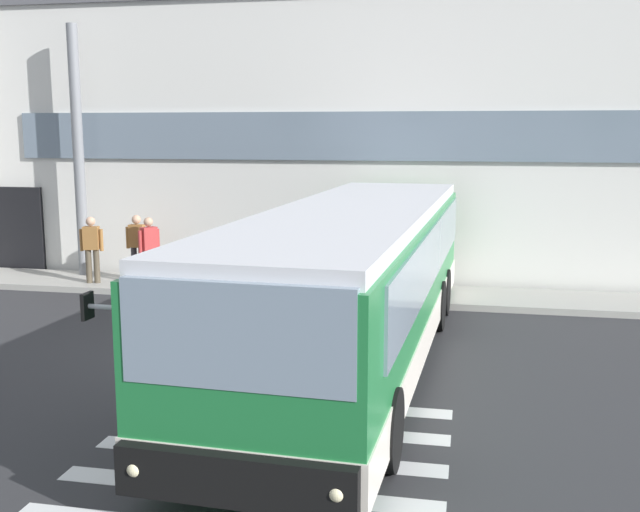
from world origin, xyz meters
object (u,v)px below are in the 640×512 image
entry_support_column (78,152)px  passenger_by_doorway (137,244)px  passenger_at_curb_edge (149,247)px  passenger_near_column (92,246)px  bus_main_foreground (354,287)px

entry_support_column → passenger_by_doorway: (1.75, -0.44, -2.30)m
passenger_at_curb_edge → passenger_near_column: bearing=-173.3°
entry_support_column → passenger_near_column: (0.80, -1.02, -2.30)m
passenger_near_column → passenger_by_doorway: bearing=31.4°
entry_support_column → bus_main_foreground: size_ratio=0.55×
passenger_near_column → passenger_by_doorway: (0.95, 0.58, 0.00)m
passenger_near_column → passenger_by_doorway: 1.11m
entry_support_column → bus_main_foreground: 10.20m
entry_support_column → passenger_by_doorway: bearing=-14.2°
entry_support_column → passenger_near_column: entry_support_column is taller
bus_main_foreground → passenger_near_column: bus_main_foreground is taller
entry_support_column → passenger_near_column: 2.65m
passenger_near_column → passenger_by_doorway: same height
passenger_by_doorway → passenger_at_curb_edge: (0.51, -0.41, 0.00)m
passenger_near_column → passenger_at_curb_edge: bearing=6.7°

